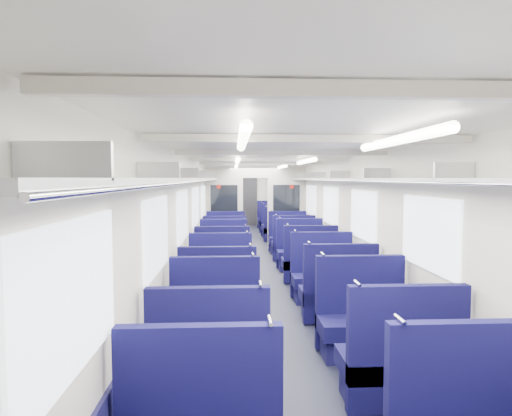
% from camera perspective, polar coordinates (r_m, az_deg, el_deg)
% --- Properties ---
extents(floor, '(2.80, 18.00, 0.01)m').
position_cam_1_polar(floor, '(9.83, 0.73, -7.80)').
color(floor, black).
rests_on(floor, ground).
extents(ceiling, '(2.80, 18.00, 0.01)m').
position_cam_1_polar(ceiling, '(9.64, 0.75, 6.01)').
color(ceiling, silver).
rests_on(ceiling, wall_left).
extents(wall_left, '(0.02, 18.00, 2.35)m').
position_cam_1_polar(wall_left, '(9.68, -7.56, -0.99)').
color(wall_left, beige).
rests_on(wall_left, floor).
extents(dado_left, '(0.03, 17.90, 0.70)m').
position_cam_1_polar(dado_left, '(9.78, -7.43, -5.82)').
color(dado_left, '#121038').
rests_on(dado_left, floor).
extents(wall_right, '(0.02, 18.00, 2.35)m').
position_cam_1_polar(wall_right, '(9.85, 8.89, -0.92)').
color(wall_right, beige).
rests_on(wall_right, floor).
extents(dado_right, '(0.03, 17.90, 0.70)m').
position_cam_1_polar(dado_right, '(9.95, 8.76, -5.66)').
color(dado_right, '#121038').
rests_on(dado_right, floor).
extents(wall_far, '(2.80, 0.02, 2.35)m').
position_cam_1_polar(wall_far, '(18.64, -1.04, 1.36)').
color(wall_far, beige).
rests_on(wall_far, floor).
extents(luggage_rack_left, '(0.36, 17.40, 0.18)m').
position_cam_1_polar(luggage_rack_left, '(9.63, -6.49, 3.75)').
color(luggage_rack_left, '#B2B5BA').
rests_on(luggage_rack_left, wall_left).
extents(luggage_rack_right, '(0.36, 17.40, 0.18)m').
position_cam_1_polar(luggage_rack_right, '(9.78, 7.87, 3.74)').
color(luggage_rack_right, '#B2B5BA').
rests_on(luggage_rack_right, wall_right).
extents(windows, '(2.78, 15.60, 0.75)m').
position_cam_1_polar(windows, '(9.19, 0.93, 0.32)').
color(windows, white).
rests_on(windows, wall_left).
extents(ceiling_fittings, '(2.70, 16.06, 0.11)m').
position_cam_1_polar(ceiling_fittings, '(9.38, 0.85, 5.70)').
color(ceiling_fittings, beige).
rests_on(ceiling_fittings, ceiling).
extents(end_door, '(0.75, 0.06, 2.00)m').
position_cam_1_polar(end_door, '(18.59, -1.03, 0.81)').
color(end_door, black).
rests_on(end_door, floor).
extents(bulkhead, '(2.80, 0.10, 2.35)m').
position_cam_1_polar(bulkhead, '(12.47, -0.09, 0.39)').
color(bulkhead, beige).
rests_on(bulkhead, floor).
extents(seat_4, '(1.02, 0.56, 1.14)m').
position_cam_1_polar(seat_4, '(4.05, -6.03, -20.02)').
color(seat_4, '#0F0E43').
rests_on(seat_4, floor).
extents(seat_5, '(1.02, 0.56, 1.14)m').
position_cam_1_polar(seat_5, '(4.28, 18.08, -18.83)').
color(seat_5, '#0F0E43').
rests_on(seat_5, floor).
extents(seat_6, '(1.02, 0.56, 1.14)m').
position_cam_1_polar(seat_6, '(5.10, -5.33, -14.91)').
color(seat_6, '#0F0E43').
rests_on(seat_6, floor).
extents(seat_7, '(1.02, 0.56, 1.14)m').
position_cam_1_polar(seat_7, '(5.28, 13.57, -14.33)').
color(seat_7, '#0F0E43').
rests_on(seat_7, floor).
extents(seat_8, '(1.02, 0.56, 1.14)m').
position_cam_1_polar(seat_8, '(6.06, -4.93, -11.84)').
color(seat_8, '#0F0E43').
rests_on(seat_8, floor).
extents(seat_9, '(1.02, 0.56, 1.14)m').
position_cam_1_polar(seat_9, '(6.38, 10.50, -11.10)').
color(seat_9, '#0F0E43').
rests_on(seat_9, floor).
extents(seat_10, '(1.02, 0.56, 1.14)m').
position_cam_1_polar(seat_10, '(7.18, -4.61, -9.35)').
color(seat_10, '#0F0E43').
rests_on(seat_10, floor).
extents(seat_11, '(1.02, 0.56, 1.14)m').
position_cam_1_polar(seat_11, '(7.37, 8.59, -9.04)').
color(seat_11, '#0F0E43').
rests_on(seat_11, floor).
extents(seat_12, '(1.02, 0.56, 1.14)m').
position_cam_1_polar(seat_12, '(8.42, -4.36, -7.37)').
color(seat_12, '#0F0E43').
rests_on(seat_12, floor).
extents(seat_13, '(1.02, 0.56, 1.14)m').
position_cam_1_polar(seat_13, '(8.60, 6.87, -7.16)').
color(seat_13, '#0F0E43').
rests_on(seat_13, floor).
extents(seat_14, '(1.02, 0.56, 1.14)m').
position_cam_1_polar(seat_14, '(9.53, -4.19, -6.05)').
color(seat_14, '#0F0E43').
rests_on(seat_14, floor).
extents(seat_15, '(1.02, 0.56, 1.14)m').
position_cam_1_polar(seat_15, '(9.71, 5.71, -5.87)').
color(seat_15, '#0F0E43').
rests_on(seat_15, floor).
extents(seat_16, '(1.02, 0.56, 1.14)m').
position_cam_1_polar(seat_16, '(10.59, -4.06, -5.05)').
color(seat_16, '#0F0E43').
rests_on(seat_16, floor).
extents(seat_17, '(1.02, 0.56, 1.14)m').
position_cam_1_polar(seat_17, '(10.82, 4.81, -4.87)').
color(seat_17, '#0F0E43').
rests_on(seat_17, floor).
extents(seat_18, '(1.02, 0.56, 1.14)m').
position_cam_1_polar(seat_18, '(11.79, -3.95, -4.14)').
color(seat_18, '#0F0E43').
rests_on(seat_18, floor).
extents(seat_19, '(1.02, 0.56, 1.14)m').
position_cam_1_polar(seat_19, '(11.85, 4.12, -4.10)').
color(seat_19, '#0F0E43').
rests_on(seat_19, floor).
extents(seat_20, '(1.02, 0.56, 1.14)m').
position_cam_1_polar(seat_20, '(13.86, -3.80, -2.94)').
color(seat_20, '#0F0E43').
rests_on(seat_20, floor).
extents(seat_21, '(1.02, 0.56, 1.14)m').
position_cam_1_polar(seat_21, '(13.98, 3.03, -2.88)').
color(seat_21, '#0F0E43').
rests_on(seat_21, floor).
extents(seat_22, '(1.02, 0.56, 1.14)m').
position_cam_1_polar(seat_22, '(14.91, -3.74, -2.46)').
color(seat_22, '#0F0E43').
rests_on(seat_22, floor).
extents(seat_23, '(1.02, 0.56, 1.14)m').
position_cam_1_polar(seat_23, '(14.98, 2.63, -2.42)').
color(seat_23, '#0F0E43').
rests_on(seat_23, floor).
extents(seat_24, '(1.02, 0.56, 1.14)m').
position_cam_1_polar(seat_24, '(16.14, -3.68, -1.97)').
color(seat_24, '#0F0E43').
rests_on(seat_24, floor).
extents(seat_25, '(1.02, 0.56, 1.14)m').
position_cam_1_polar(seat_25, '(16.17, 2.21, -1.96)').
color(seat_25, '#0F0E43').
rests_on(seat_25, floor).
extents(seat_26, '(1.02, 0.56, 1.14)m').
position_cam_1_polar(seat_26, '(17.26, -3.63, -1.59)').
color(seat_26, '#0F0E43').
rests_on(seat_26, floor).
extents(seat_27, '(1.02, 0.56, 1.14)m').
position_cam_1_polar(seat_27, '(17.34, 1.86, -1.56)').
color(seat_27, '#0F0E43').
rests_on(seat_27, floor).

